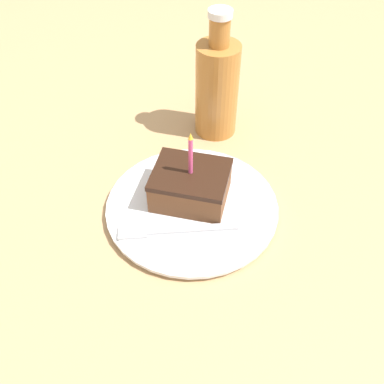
{
  "coord_description": "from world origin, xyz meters",
  "views": [
    {
      "loc": [
        -0.51,
        -0.11,
        0.56
      ],
      "look_at": [
        -0.02,
        0.01,
        0.04
      ],
      "focal_mm": 42.0,
      "sensor_mm": 36.0,
      "label": 1
    }
  ],
  "objects_px": {
    "plate": "(192,207)",
    "cake_slice": "(191,185)",
    "fork": "(170,230)",
    "bottle": "(217,86)"
  },
  "relations": [
    {
      "from": "plate",
      "to": "cake_slice",
      "type": "distance_m",
      "value": 0.04
    },
    {
      "from": "fork",
      "to": "bottle",
      "type": "distance_m",
      "value": 0.3
    },
    {
      "from": "fork",
      "to": "bottle",
      "type": "relative_size",
      "value": 0.75
    },
    {
      "from": "plate",
      "to": "cake_slice",
      "type": "relative_size",
      "value": 2.1
    },
    {
      "from": "plate",
      "to": "bottle",
      "type": "xyz_separation_m",
      "value": [
        0.23,
        0.01,
        0.09
      ]
    },
    {
      "from": "plate",
      "to": "cake_slice",
      "type": "height_order",
      "value": "cake_slice"
    },
    {
      "from": "fork",
      "to": "cake_slice",
      "type": "bearing_deg",
      "value": -10.55
    },
    {
      "from": "plate",
      "to": "fork",
      "type": "relative_size",
      "value": 1.55
    },
    {
      "from": "fork",
      "to": "bottle",
      "type": "height_order",
      "value": "bottle"
    },
    {
      "from": "plate",
      "to": "fork",
      "type": "distance_m",
      "value": 0.07
    }
  ]
}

